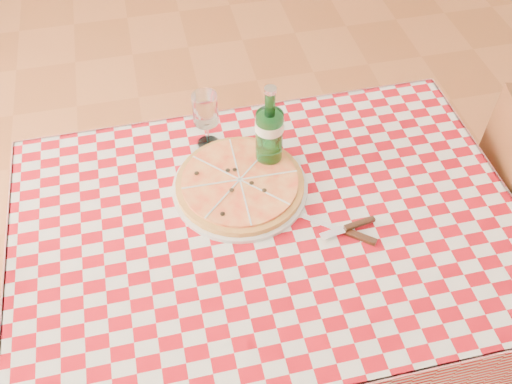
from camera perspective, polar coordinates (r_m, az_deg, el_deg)
dining_table at (r=1.53m, az=1.23°, el=-5.39°), size 1.20×0.80×0.75m
tablecloth at (r=1.46m, az=1.29°, el=-3.25°), size 1.30×0.90×0.01m
pizza_plate at (r=1.51m, az=-1.62°, el=0.89°), size 0.37×0.37×0.05m
water_bottle at (r=1.49m, az=1.35°, el=6.29°), size 0.09×0.09×0.27m
wine_glass at (r=1.59m, az=-5.00°, el=7.12°), size 0.07×0.07×0.18m
cutlery at (r=1.45m, az=8.85°, el=-3.72°), size 0.24×0.21×0.02m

